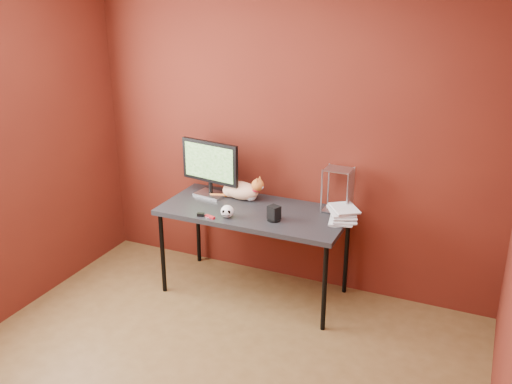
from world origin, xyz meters
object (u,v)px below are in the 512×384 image
at_px(cat, 241,190).
at_px(speaker, 274,214).
at_px(desk, 254,215).
at_px(skull_mug, 227,211).
at_px(monitor, 210,166).
at_px(book_stack, 335,144).

xyz_separation_m(cat, speaker, (0.42, -0.31, -0.02)).
bearing_deg(desk, cat, 138.39).
xyz_separation_m(cat, skull_mug, (0.07, -0.40, -0.03)).
xyz_separation_m(desk, monitor, (-0.47, 0.14, 0.32)).
xyz_separation_m(desk, book_stack, (0.63, 0.04, 0.66)).
xyz_separation_m(speaker, book_stack, (0.40, 0.18, 0.56)).
height_order(speaker, book_stack, book_stack).
xyz_separation_m(monitor, book_stack, (1.10, -0.10, 0.35)).
xyz_separation_m(desk, speaker, (0.23, -0.14, 0.11)).
bearing_deg(speaker, book_stack, 45.64).
height_order(desk, book_stack, book_stack).
distance_m(monitor, speaker, 0.78).
bearing_deg(monitor, speaker, -13.05).
distance_m(desk, monitor, 0.58).
relative_size(skull_mug, speaker, 0.91).
xyz_separation_m(desk, skull_mug, (-0.13, -0.23, 0.10)).
bearing_deg(speaker, cat, 165.38).
bearing_deg(book_stack, monitor, 174.81).
bearing_deg(book_stack, cat, 170.88).
distance_m(monitor, skull_mug, 0.55).
bearing_deg(monitor, cat, 15.64).
bearing_deg(skull_mug, monitor, 116.98).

